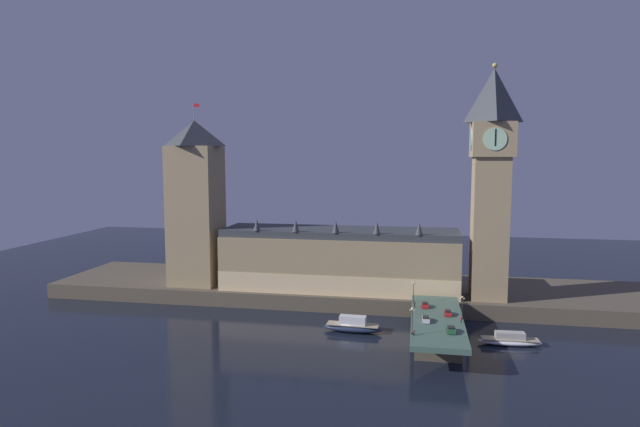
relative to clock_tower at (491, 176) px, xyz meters
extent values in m
plane|color=black|center=(-42.08, -26.91, -44.17)|extent=(400.00, 400.00, 0.00)
cube|color=brown|center=(-42.08, 12.09, -41.65)|extent=(220.00, 42.00, 5.03)
cube|color=tan|center=(-48.60, 4.65, -30.04)|extent=(79.97, 22.13, 18.18)
cube|color=beige|center=(-48.60, -6.53, -35.86)|extent=(79.97, 0.20, 6.54)
cube|color=#383D42|center=(-48.60, 4.65, -19.75)|extent=(79.97, 20.36, 2.40)
cone|color=#383D42|center=(-75.26, -4.75, -16.55)|extent=(2.40, 2.40, 4.00)
cone|color=#383D42|center=(-61.93, -4.75, -16.55)|extent=(2.40, 2.40, 4.00)
cone|color=#383D42|center=(-48.60, -4.75, -16.55)|extent=(2.40, 2.40, 4.00)
cone|color=#383D42|center=(-35.28, -4.75, -16.55)|extent=(2.40, 2.40, 4.00)
cone|color=#383D42|center=(-21.95, -4.75, -16.55)|extent=(2.40, 2.40, 4.00)
cube|color=tan|center=(0.00, 0.00, -16.55)|extent=(10.83, 10.83, 45.17)
cube|color=tan|center=(0.00, 0.00, 11.37)|extent=(12.78, 12.78, 10.66)
cylinder|color=#B7E5B7|center=(0.00, -6.51, 11.37)|extent=(6.80, 0.25, 6.80)
cylinder|color=#B7E5B7|center=(0.00, 6.51, 11.37)|extent=(6.80, 0.25, 6.80)
cylinder|color=#B7E5B7|center=(6.51, 0.00, 11.37)|extent=(0.25, 6.80, 6.80)
cylinder|color=#B7E5B7|center=(-6.51, 0.00, 11.37)|extent=(0.25, 6.80, 6.80)
cube|color=black|center=(0.00, -6.70, 11.88)|extent=(0.36, 0.10, 5.10)
pyramid|color=#383D42|center=(0.00, 0.00, 24.95)|extent=(12.78, 12.78, 16.50)
sphere|color=gold|center=(0.00, 0.00, 33.99)|extent=(1.60, 1.60, 1.60)
cube|color=tan|center=(-99.93, 2.72, -14.69)|extent=(16.27, 16.27, 48.89)
pyramid|color=#383D42|center=(-99.93, 2.72, 14.26)|extent=(16.60, 16.60, 9.00)
cylinder|color=#99999E|center=(-99.93, 2.72, 21.76)|extent=(0.24, 0.24, 6.00)
cube|color=red|center=(-98.83, 2.72, 23.86)|extent=(2.00, 0.08, 1.20)
cube|color=#476656|center=(-16.82, -31.91, -37.68)|extent=(13.74, 46.00, 1.40)
cube|color=brown|center=(-16.82, -43.41, -41.27)|extent=(11.68, 3.20, 5.78)
cube|color=brown|center=(-16.82, -31.91, -41.27)|extent=(11.68, 3.20, 5.78)
cube|color=brown|center=(-16.82, -20.41, -41.27)|extent=(11.68, 3.20, 5.78)
cube|color=red|center=(-19.84, -22.05, -36.39)|extent=(1.85, 4.00, 0.82)
cube|color=black|center=(-19.84, -22.05, -35.76)|extent=(1.52, 1.80, 0.45)
cylinder|color=black|center=(-20.72, -20.81, -36.66)|extent=(0.22, 0.64, 0.64)
cylinder|color=black|center=(-18.96, -20.81, -36.66)|extent=(0.22, 0.64, 0.64)
cylinder|color=black|center=(-20.72, -23.29, -36.66)|extent=(0.22, 0.64, 0.64)
cylinder|color=black|center=(-18.96, -23.29, -36.66)|extent=(0.22, 0.64, 0.64)
cube|color=silver|center=(-19.84, -35.71, -36.39)|extent=(1.98, 4.46, 0.82)
cube|color=black|center=(-19.84, -35.71, -35.76)|extent=(1.62, 2.01, 0.45)
cylinder|color=black|center=(-20.78, -34.33, -36.66)|extent=(0.22, 0.64, 0.64)
cylinder|color=black|center=(-18.90, -34.33, -36.66)|extent=(0.22, 0.64, 0.64)
cylinder|color=black|center=(-20.78, -37.09, -36.66)|extent=(0.22, 0.64, 0.64)
cylinder|color=black|center=(-18.90, -37.09, -36.66)|extent=(0.22, 0.64, 0.64)
cube|color=#235633|center=(-13.80, -43.36, -36.36)|extent=(2.00, 4.30, 0.89)
cube|color=black|center=(-13.80, -43.36, -35.69)|extent=(1.64, 1.93, 0.45)
cylinder|color=black|center=(-12.85, -44.69, -36.66)|extent=(0.22, 0.64, 0.64)
cylinder|color=black|center=(-14.74, -44.69, -36.66)|extent=(0.22, 0.64, 0.64)
cylinder|color=black|center=(-12.85, -42.03, -36.66)|extent=(0.22, 0.64, 0.64)
cylinder|color=black|center=(-14.74, -42.03, -36.66)|extent=(0.22, 0.64, 0.64)
cube|color=red|center=(-13.80, -28.65, -36.43)|extent=(1.85, 4.31, 0.74)
cube|color=black|center=(-13.80, -28.65, -35.84)|extent=(1.52, 1.94, 0.45)
cylinder|color=black|center=(-12.92, -29.98, -36.66)|extent=(0.22, 0.64, 0.64)
cylinder|color=black|center=(-14.67, -29.98, -36.66)|extent=(0.22, 0.64, 0.64)
cylinder|color=black|center=(-12.92, -27.31, -36.66)|extent=(0.22, 0.64, 0.64)
cylinder|color=black|center=(-14.67, -27.31, -36.66)|extent=(0.22, 0.64, 0.64)
cylinder|color=black|center=(-22.86, -47.46, -36.60)|extent=(0.28, 0.28, 0.76)
cylinder|color=maroon|center=(-22.86, -47.46, -35.90)|extent=(0.38, 0.38, 0.64)
sphere|color=tan|center=(-22.86, -47.46, -35.48)|extent=(0.21, 0.21, 0.21)
cylinder|color=black|center=(-10.77, -34.80, -36.57)|extent=(0.28, 0.28, 0.81)
cylinder|color=maroon|center=(-10.77, -34.80, -35.83)|extent=(0.38, 0.38, 0.68)
sphere|color=tan|center=(-10.77, -34.80, -35.38)|extent=(0.22, 0.22, 0.22)
cylinder|color=black|center=(-22.86, -22.69, -36.59)|extent=(0.28, 0.28, 0.79)
cylinder|color=black|center=(-22.86, -22.69, -35.87)|extent=(0.38, 0.38, 0.65)
sphere|color=tan|center=(-22.86, -22.69, -35.43)|extent=(0.21, 0.21, 0.21)
cylinder|color=#2D3333|center=(-23.26, -46.63, -36.73)|extent=(0.56, 0.56, 0.50)
cylinder|color=#2D3333|center=(-23.26, -46.63, -33.78)|extent=(0.18, 0.18, 5.40)
sphere|color=#F9E5A3|center=(-23.26, -46.63, -30.53)|extent=(0.60, 0.60, 0.60)
sphere|color=#F9E5A3|center=(-23.71, -46.63, -30.88)|extent=(0.44, 0.44, 0.44)
sphere|color=#F9E5A3|center=(-22.81, -46.63, -30.88)|extent=(0.44, 0.44, 0.44)
cylinder|color=#2D3333|center=(-10.37, -31.91, -36.73)|extent=(0.56, 0.56, 0.50)
cylinder|color=#2D3333|center=(-10.37, -31.91, -33.99)|extent=(0.18, 0.18, 4.98)
sphere|color=#F9E5A3|center=(-10.37, -31.91, -30.95)|extent=(0.60, 0.60, 0.60)
sphere|color=#F9E5A3|center=(-10.82, -31.91, -31.30)|extent=(0.44, 0.44, 0.44)
sphere|color=#F9E5A3|center=(-9.92, -31.91, -31.30)|extent=(0.44, 0.44, 0.44)
cylinder|color=#2D3333|center=(-23.26, -17.19, -36.73)|extent=(0.56, 0.56, 0.50)
cylinder|color=#2D3333|center=(-23.26, -17.19, -34.04)|extent=(0.18, 0.18, 4.88)
sphere|color=#F9E5A3|center=(-23.26, -17.19, -31.05)|extent=(0.60, 0.60, 0.60)
sphere|color=#F9E5A3|center=(-23.71, -17.19, -31.40)|extent=(0.44, 0.44, 0.44)
sphere|color=#F9E5A3|center=(-22.81, -17.19, -31.40)|extent=(0.44, 0.44, 0.44)
ellipsoid|color=#1E2842|center=(-40.24, -26.26, -42.99)|extent=(17.12, 5.72, 2.36)
cube|color=tan|center=(-40.24, -26.26, -41.91)|extent=(15.05, 4.64, 0.24)
cube|color=silver|center=(-40.24, -26.26, -40.61)|extent=(7.75, 3.40, 2.36)
ellipsoid|color=white|center=(2.48, -29.24, -43.28)|extent=(17.09, 5.11, 1.77)
cube|color=tan|center=(2.48, -29.24, -42.48)|extent=(15.02, 4.15, 0.24)
cube|color=#B7B2A8|center=(2.48, -29.24, -41.47)|extent=(7.72, 3.04, 1.77)
camera|label=1|loc=(-22.49, -174.77, 6.13)|focal=30.00mm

